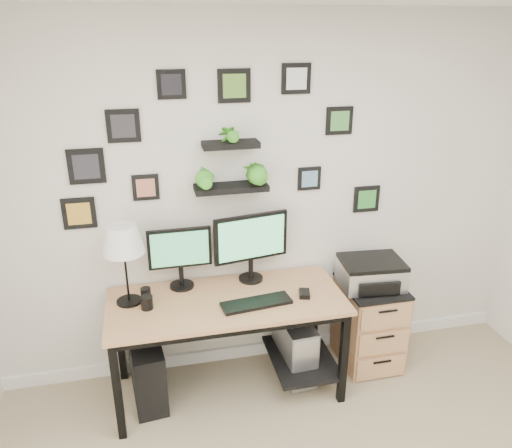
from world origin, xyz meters
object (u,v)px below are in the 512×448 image
object	(u,v)px
printer	(371,273)
monitor_left	(180,254)
monitor_right	(251,242)
pc_tower_black	(147,371)
pc_tower_grey	(294,347)
file_cabinet	(369,323)
desk	(231,312)
mug	(147,303)
table_lamp	(123,241)

from	to	relation	value
printer	monitor_left	bearing A→B (deg)	174.21
monitor_right	pc_tower_black	world-z (taller)	monitor_right
monitor_left	pc_tower_grey	world-z (taller)	monitor_left
file_cabinet	pc_tower_grey	bearing A→B (deg)	-177.02
monitor_right	desk	bearing A→B (deg)	-133.28
pc_tower_black	printer	distance (m)	1.76
desk	pc_tower_grey	xyz separation A→B (m)	(0.48, 0.03, -0.39)
monitor_right	pc_tower_black	xyz separation A→B (m)	(-0.79, -0.21, -0.82)
desk	mug	xyz separation A→B (m)	(-0.56, -0.04, 0.17)
pc_tower_black	printer	world-z (taller)	printer
mug	monitor_left	bearing A→B (deg)	43.95
file_cabinet	printer	size ratio (longest dim) A/B	1.41
file_cabinet	printer	xyz separation A→B (m)	(-0.02, 0.00, 0.44)
pc_tower_black	table_lamp	bearing A→B (deg)	125.72
monitor_right	file_cabinet	distance (m)	1.16
file_cabinet	printer	distance (m)	0.44
desk	table_lamp	distance (m)	0.89
desk	pc_tower_black	distance (m)	0.72
monitor_right	table_lamp	world-z (taller)	table_lamp
table_lamp	monitor_left	bearing A→B (deg)	19.44
pc_tower_grey	table_lamp	bearing A→B (deg)	177.65
monitor_left	monitor_right	distance (m)	0.50
monitor_right	pc_tower_grey	world-z (taller)	monitor_right
pc_tower_grey	monitor_right	bearing A→B (deg)	149.70
desk	printer	bearing A→B (deg)	3.34
desk	printer	size ratio (longest dim) A/B	3.37
monitor_left	monitor_right	bearing A→B (deg)	-0.59
monitor_left	pc_tower_grey	bearing A→B (deg)	-12.50
table_lamp	printer	world-z (taller)	table_lamp
desk	pc_tower_black	bearing A→B (deg)	-178.98
desk	monitor_right	size ratio (longest dim) A/B	2.94
mug	file_cabinet	bearing A→B (deg)	3.29
monitor_left	mug	size ratio (longest dim) A/B	4.95
mug	pc_tower_grey	world-z (taller)	mug
table_lamp	desk	bearing A→B (deg)	-6.23
mug	file_cabinet	world-z (taller)	mug
mug	file_cabinet	xyz separation A→B (m)	(1.65, 0.09, -0.46)
monitor_left	pc_tower_black	bearing A→B (deg)	-143.49
monitor_right	pc_tower_black	bearing A→B (deg)	-165.24
printer	file_cabinet	bearing A→B (deg)	-13.04
table_lamp	monitor_right	bearing A→B (deg)	8.11
monitor_right	pc_tower_black	size ratio (longest dim) A/B	1.17
monitor_right	pc_tower_grey	bearing A→B (deg)	-30.30
monitor_left	printer	distance (m)	1.41
table_lamp	file_cabinet	distance (m)	1.96
monitor_left	pc_tower_black	world-z (taller)	monitor_left
desk	pc_tower_grey	bearing A→B (deg)	3.18
monitor_right	file_cabinet	bearing A→B (deg)	-8.80
monitor_right	printer	xyz separation A→B (m)	(0.88, -0.14, -0.28)
pc_tower_grey	printer	bearing A→B (deg)	3.47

